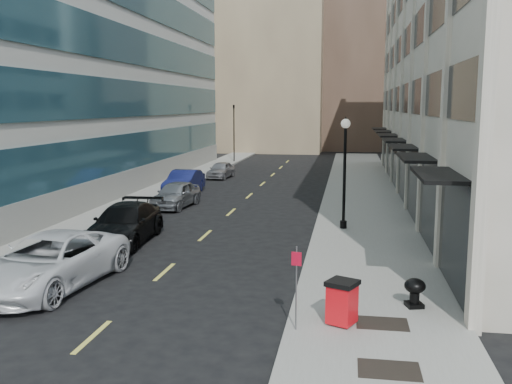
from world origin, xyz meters
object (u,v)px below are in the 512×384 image
(car_silver_sedan, at_px, (176,194))
(car_blue_sedan, at_px, (184,182))
(trash_bin, at_px, (342,301))
(traffic_signal, at_px, (234,108))
(sign_post, at_px, (296,276))
(car_white_van, at_px, (50,262))
(car_black_pickup, at_px, (124,224))
(urn_planter, at_px, (415,290))
(car_grey_sedan, at_px, (221,170))
(lamppost, at_px, (345,163))

(car_silver_sedan, relative_size, car_blue_sedan, 0.92)
(car_silver_sedan, bearing_deg, trash_bin, -54.14)
(car_blue_sedan, height_order, trash_bin, car_blue_sedan)
(traffic_signal, relative_size, sign_post, 3.07)
(car_white_van, xyz_separation_m, car_black_pickup, (0.00, 6.47, -0.05))
(car_blue_sedan, relative_size, trash_bin, 4.02)
(car_black_pickup, relative_size, urn_planter, 6.70)
(trash_bin, bearing_deg, sign_post, -129.13)
(car_black_pickup, bearing_deg, car_grey_sedan, 89.38)
(urn_planter, bearing_deg, trash_bin, -140.98)
(car_blue_sedan, relative_size, car_grey_sedan, 1.23)
(traffic_signal, distance_m, car_black_pickup, 36.28)
(car_silver_sedan, distance_m, urn_planter, 19.90)
(traffic_signal, height_order, car_grey_sedan, traffic_signal)
(lamppost, bearing_deg, car_white_van, -132.87)
(car_white_van, bearing_deg, traffic_signal, 99.40)
(car_white_van, height_order, car_black_pickup, car_white_van)
(car_black_pickup, bearing_deg, lamppost, 19.37)
(car_white_van, distance_m, sign_post, 8.94)
(car_white_van, xyz_separation_m, lamppost, (9.60, 10.34, 2.43))
(car_grey_sedan, xyz_separation_m, trash_bin, (10.50, -31.43, 0.13))
(car_silver_sedan, distance_m, car_grey_sedan, 14.01)
(car_black_pickup, xyz_separation_m, sign_post, (8.50, -9.13, 0.78))
(sign_post, bearing_deg, lamppost, 94.96)
(trash_bin, height_order, urn_planter, trash_bin)
(car_white_van, relative_size, trash_bin, 5.22)
(car_white_van, relative_size, lamppost, 1.19)
(sign_post, bearing_deg, car_white_van, 172.37)
(lamppost, xyz_separation_m, sign_post, (-1.10, -13.01, -1.69))
(car_silver_sedan, bearing_deg, traffic_signal, 99.83)
(car_silver_sedan, height_order, urn_planter, car_silver_sedan)
(car_silver_sedan, distance_m, car_blue_sedan, 5.20)
(car_blue_sedan, bearing_deg, car_silver_sedan, -78.15)
(car_blue_sedan, relative_size, lamppost, 0.92)
(car_black_pickup, height_order, lamppost, lamppost)
(trash_bin, height_order, lamppost, lamppost)
(traffic_signal, distance_m, urn_planter, 45.27)
(car_white_van, distance_m, urn_planter, 11.81)
(lamppost, relative_size, sign_post, 2.37)
(trash_bin, bearing_deg, car_silver_sedan, 145.07)
(car_silver_sedan, relative_size, sign_post, 2.01)
(traffic_signal, height_order, car_blue_sedan, traffic_signal)
(car_blue_sedan, relative_size, urn_planter, 5.71)
(traffic_signal, bearing_deg, trash_bin, -74.89)
(car_silver_sedan, xyz_separation_m, car_grey_sedan, (-0.40, 14.00, -0.09))
(car_silver_sedan, relative_size, urn_planter, 5.28)
(car_silver_sedan, xyz_separation_m, lamppost, (9.99, -5.00, 2.54))
(car_black_pickup, relative_size, car_grey_sedan, 1.44)
(car_grey_sedan, bearing_deg, urn_planter, -62.13)
(car_black_pickup, height_order, sign_post, sign_post)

